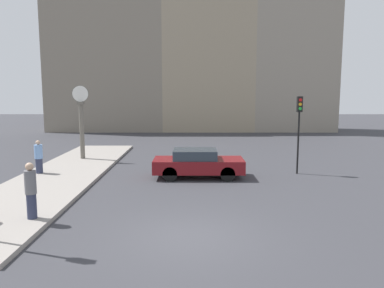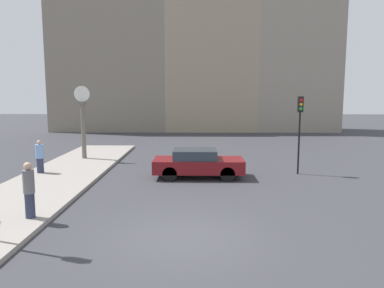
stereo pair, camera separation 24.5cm
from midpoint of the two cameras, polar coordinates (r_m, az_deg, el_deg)
ground_plane at (r=10.87m, az=-1.05°, el=-13.98°), size 120.00×120.00×0.00m
sidewalk_corner at (r=19.24m, az=-19.51°, el=-4.50°), size 3.82×19.23×0.15m
building_row at (r=40.40m, az=0.72°, el=13.90°), size 29.78×5.00×19.71m
sedan_car at (r=17.85m, az=0.51°, el=-2.91°), size 4.27×1.79×1.36m
traffic_light_far at (r=19.13m, az=15.69°, el=3.71°), size 0.26×0.24×3.85m
street_clock at (r=22.95m, az=-16.76°, el=3.51°), size 1.00×0.34×4.31m
pedestrian_blue_stripe at (r=19.60m, az=-22.62°, el=-1.85°), size 0.38×0.38×1.61m
pedestrian_grey_jacket at (r=12.70m, az=-23.83°, el=-6.49°), size 0.35×0.35×1.77m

